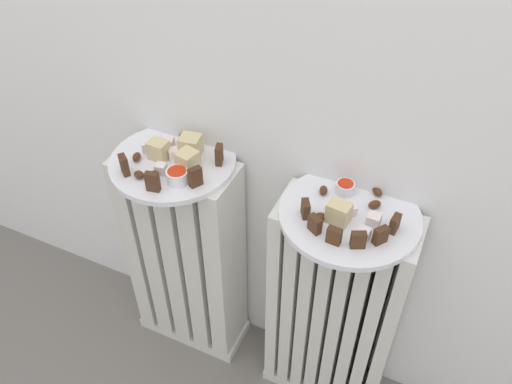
{
  "coord_description": "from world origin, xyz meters",
  "views": [
    {
      "loc": [
        0.32,
        -0.41,
        1.27
      ],
      "look_at": [
        0.0,
        0.28,
        0.59
      ],
      "focal_mm": 36.1,
      "sensor_mm": 36.0,
      "label": 1
    }
  ],
  "objects": [
    {
      "name": "medjool_date_right_0",
      "position": [
        0.23,
        0.31,
        0.62
      ],
      "size": [
        0.03,
        0.03,
        0.02
      ],
      "primitive_type": "ellipsoid",
      "rotation": [
        0.0,
        0.0,
        0.73
      ],
      "color": "#4C2814",
      "rests_on": "plate_right"
    },
    {
      "name": "turkish_delight_right_0",
      "position": [
        0.19,
        0.28,
        0.62
      ],
      "size": [
        0.03,
        0.03,
        0.02
      ],
      "primitive_type": "cube",
      "rotation": [
        0.0,
        0.0,
        0.46
      ],
      "color": "white",
      "rests_on": "plate_right"
    },
    {
      "name": "medjool_date_right_3",
      "position": [
        0.22,
        0.35,
        0.62
      ],
      "size": [
        0.03,
        0.03,
        0.01
      ],
      "primitive_type": "ellipsoid",
      "rotation": [
        0.0,
        0.0,
        2.34
      ],
      "color": "#4C2814",
      "rests_on": "plate_right"
    },
    {
      "name": "plate_left",
      "position": [
        -0.19,
        0.28,
        0.6
      ],
      "size": [
        0.27,
        0.27,
        0.01
      ],
      "primitive_type": "cylinder",
      "color": "white",
      "rests_on": "radiator_left"
    },
    {
      "name": "medjool_date_right_2",
      "position": [
        0.15,
        0.24,
        0.62
      ],
      "size": [
        0.03,
        0.03,
        0.01
      ],
      "primitive_type": "ellipsoid",
      "rotation": [
        0.0,
        0.0,
        0.44
      ],
      "color": "#4C2814",
      "rests_on": "plate_right"
    },
    {
      "name": "radiator_left",
      "position": [
        -0.19,
        0.28,
        0.29
      ],
      "size": [
        0.29,
        0.13,
        0.6
      ],
      "color": "silver",
      "rests_on": "ground_plane"
    },
    {
      "name": "marble_cake_slice_left_2",
      "position": [
        -0.14,
        0.26,
        0.63
      ],
      "size": [
        0.04,
        0.05,
        0.05
      ],
      "primitive_type": "cube",
      "rotation": [
        0.0,
        0.0,
        -0.21
      ],
      "color": "beige",
      "rests_on": "plate_left"
    },
    {
      "name": "medjool_date_left_3",
      "position": [
        -0.19,
        0.21,
        0.62
      ],
      "size": [
        0.02,
        0.03,
        0.02
      ],
      "primitive_type": "ellipsoid",
      "rotation": [
        0.0,
        0.0,
        1.66
      ],
      "color": "#4C2814",
      "rests_on": "plate_left"
    },
    {
      "name": "turkish_delight_left_0",
      "position": [
        -0.19,
        0.23,
        0.62
      ],
      "size": [
        0.02,
        0.02,
        0.02
      ],
      "primitive_type": "cube",
      "rotation": [
        0.0,
        0.0,
        0.19
      ],
      "color": "white",
      "rests_on": "plate_left"
    },
    {
      "name": "dark_cake_slice_right_1",
      "position": [
        0.15,
        0.21,
        0.63
      ],
      "size": [
        0.03,
        0.02,
        0.03
      ],
      "primitive_type": "cube",
      "rotation": [
        0.0,
        0.0,
        -0.56
      ],
      "color": "#472B19",
      "rests_on": "plate_right"
    },
    {
      "name": "dark_cake_slice_right_4",
      "position": [
        0.26,
        0.23,
        0.63
      ],
      "size": [
        0.03,
        0.03,
        0.03
      ],
      "primitive_type": "cube",
      "rotation": [
        0.0,
        0.0,
        0.94
      ],
      "color": "#472B19",
      "rests_on": "plate_right"
    },
    {
      "name": "dark_cake_slice_left_3",
      "position": [
        -0.1,
        0.31,
        0.63
      ],
      "size": [
        0.02,
        0.03,
        0.04
      ],
      "primitive_type": "cube",
      "rotation": [
        0.0,
        0.0,
        1.88
      ],
      "color": "#472B19",
      "rests_on": "plate_left"
    },
    {
      "name": "jam_bowl_right",
      "position": [
        0.17,
        0.33,
        0.62
      ],
      "size": [
        0.04,
        0.04,
        0.02
      ],
      "color": "white",
      "rests_on": "plate_right"
    },
    {
      "name": "dark_cake_slice_right_2",
      "position": [
        0.19,
        0.2,
        0.63
      ],
      "size": [
        0.03,
        0.01,
        0.03
      ],
      "primitive_type": "cube",
      "rotation": [
        0.0,
        0.0,
        -0.06
      ],
      "color": "#472B19",
      "rests_on": "plate_right"
    },
    {
      "name": "dark_cake_slice_right_0",
      "position": [
        0.12,
        0.24,
        0.63
      ],
      "size": [
        0.02,
        0.03,
        0.03
      ],
      "primitive_type": "cube",
      "rotation": [
        0.0,
        0.0,
        -1.05
      ],
      "color": "#472B19",
      "rests_on": "plate_right"
    },
    {
      "name": "medjool_date_left_0",
      "position": [
        -0.22,
        0.2,
        0.62
      ],
      "size": [
        0.03,
        0.02,
        0.01
      ],
      "primitive_type": "ellipsoid",
      "rotation": [
        0.0,
        0.0,
        2.83
      ],
      "color": "#4C2814",
      "rests_on": "plate_left"
    },
    {
      "name": "dark_cake_slice_left_2",
      "position": [
        -0.11,
        0.23,
        0.63
      ],
      "size": [
        0.02,
        0.03,
        0.04
      ],
      "primitive_type": "cube",
      "rotation": [
        0.0,
        0.0,
        1.03
      ],
      "color": "#472B19",
      "rests_on": "plate_left"
    },
    {
      "name": "jam_bowl_left",
      "position": [
        -0.14,
        0.22,
        0.62
      ],
      "size": [
        0.04,
        0.04,
        0.03
      ],
      "color": "white",
      "rests_on": "plate_left"
    },
    {
      "name": "dark_cake_slice_right_5",
      "position": [
        0.28,
        0.27,
        0.63
      ],
      "size": [
        0.02,
        0.03,
        0.03
      ],
      "primitive_type": "cube",
      "rotation": [
        0.0,
        0.0,
        1.44
      ],
      "color": "#472B19",
      "rests_on": "plate_right"
    },
    {
      "name": "turkish_delight_left_3",
      "position": [
        -0.25,
        0.28,
        0.62
      ],
      "size": [
        0.03,
        0.03,
        0.02
      ],
      "primitive_type": "cube",
      "rotation": [
        0.0,
        0.0,
        0.5
      ],
      "color": "white",
      "rests_on": "plate_left"
    },
    {
      "name": "dark_cake_slice_left_0",
      "position": [
        -0.25,
        0.2,
        0.63
      ],
      "size": [
        0.03,
        0.03,
        0.04
      ],
      "primitive_type": "cube",
      "rotation": [
        0.0,
        0.0,
        -0.67
      ],
      "color": "#472B19",
      "rests_on": "plate_left"
    },
    {
      "name": "turkish_delight_right_2",
      "position": [
        0.24,
        0.27,
        0.62
      ],
      "size": [
        0.02,
        0.02,
        0.02
      ],
      "primitive_type": "cube",
      "rotation": [
        0.0,
        0.0,
        1.54
      ],
      "color": "white",
      "rests_on": "plate_right"
    },
    {
      "name": "medjool_date_left_1",
      "position": [
        -0.26,
        0.25,
        0.62
      ],
      "size": [
        0.03,
        0.03,
        0.01
      ],
      "primitive_type": "ellipsoid",
      "rotation": [
        0.0,
        0.0,
        1.96
      ],
      "color": "#4C2814",
      "rests_on": "plate_left"
    },
    {
      "name": "dark_cake_slice_left_1",
      "position": [
        -0.17,
        0.18,
        0.63
      ],
      "size": [
        0.03,
        0.02,
        0.04
      ],
      "primitive_type": "cube",
      "rotation": [
        0.0,
        0.0,
        0.18
      ],
      "color": "#472B19",
      "rests_on": "plate_left"
    },
    {
      "name": "medjool_date_left_2",
      "position": [
        -0.2,
        0.35,
        0.62
      ],
      "size": [
        0.03,
        0.02,
        0.02
      ],
      "primitive_type": "ellipsoid",
      "rotation": [
        0.0,
        0.0,
        0.32
      ],
      "color": "#4C2814",
      "rests_on": "plate_left"
    },
    {
      "name": "fork",
      "position": [
        0.17,
        0.27,
        0.61
      ],
      "size": [
        0.04,
        0.09,
        0.0
      ],
      "color": "silver",
      "rests_on": "plate_right"
    },
    {
      "name": "turkish_delight_left_2",
      "position": [
        -0.19,
        0.29,
        0.62
      ],
      "size": [
        0.03,
        0.03,
        0.02
      ],
      "primitive_type": "cube",
      "rotation": [
        0.0,
        0.0,
        0.61
      ],
      "color": "white",
      "rests_on": "plate_left"
    },
    {
      "name": "plate_right",
      "position": [
        0.19,
        0.28,
        0.6
      ],
      "size": [
        0.27,
        0.27,
        0.01
      ],
      "primitive_type": "cylinder",
      "color": "white",
      "rests_on": "radiator_right"
    },
    {
      "name": "marble_cake_slice_left_1",
      "position": [
        -0.16,
        0.31,
        0.63
      ],
      "size": [
        0.05,
        0.05,
        0.04
      ],
      "primitive_type": "cube",
      "rotation": [
        0.0,
        0.0,
        0.17
      ],
      "color": "beige",
      "rests_on": "plate_left"
    },
    {
      "name": "medjool_date_right_1",
      "position": [
        0.13,
        0.31,
        0.62
      ],
      "size": [
        0.02,
        0.03,
        0.02
      ],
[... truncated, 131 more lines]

